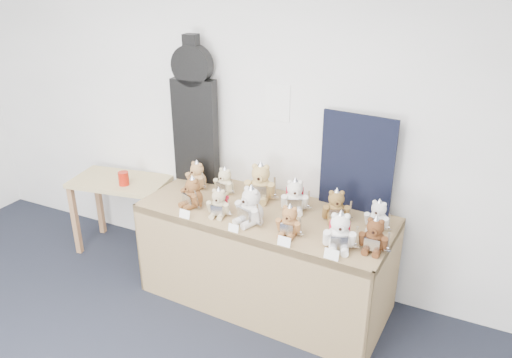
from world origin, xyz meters
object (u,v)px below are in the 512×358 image
at_px(teddy_front_far_right, 340,233).
at_px(teddy_back_centre_left, 260,183).
at_px(side_table, 121,192).
at_px(teddy_front_right, 289,222).
at_px(teddy_back_end, 378,216).
at_px(guitar_case, 195,112).
at_px(teddy_front_far_left, 192,193).
at_px(teddy_front_centre, 251,207).
at_px(teddy_front_end, 374,236).
at_px(teddy_front_left, 219,204).
at_px(teddy_back_centre_right, 295,197).
at_px(display_table, 260,235).
at_px(teddy_back_right, 336,207).
at_px(teddy_back_far_left, 197,176).
at_px(teddy_back_left, 225,182).
at_px(red_cup, 124,178).

bearing_deg(teddy_front_far_right, teddy_back_centre_left, 133.92).
bearing_deg(side_table, teddy_front_right, -21.09).
bearing_deg(teddy_back_end, teddy_front_far_right, -108.63).
bearing_deg(guitar_case, teddy_front_far_left, -68.13).
xyz_separation_m(teddy_front_centre, teddy_front_far_right, (0.70, -0.06, -0.01)).
bearing_deg(guitar_case, teddy_front_end, -22.01).
height_order(teddy_front_left, teddy_front_far_right, teddy_front_far_right).
relative_size(teddy_front_far_left, teddy_back_centre_right, 0.94).
bearing_deg(teddy_front_far_left, display_table, 31.16).
distance_m(teddy_front_centre, teddy_back_right, 0.63).
height_order(teddy_front_right, teddy_front_far_right, teddy_front_far_right).
xyz_separation_m(teddy_back_centre_right, teddy_back_end, (0.65, -0.01, -0.02)).
bearing_deg(teddy_front_left, teddy_front_far_right, -14.12).
relative_size(teddy_front_right, teddy_back_far_left, 0.95).
bearing_deg(display_table, teddy_back_left, 154.68).
xyz_separation_m(red_cup, teddy_back_left, (1.00, 0.10, 0.12)).
bearing_deg(teddy_back_right, side_table, 155.90).
height_order(red_cup, teddy_front_far_left, teddy_front_far_left).
xyz_separation_m(red_cup, teddy_front_far_right, (2.12, -0.33, 0.14)).
distance_m(side_table, teddy_back_far_left, 0.91).
xyz_separation_m(teddy_front_far_left, teddy_back_centre_right, (0.75, 0.28, 0.01)).
bearing_deg(teddy_front_far_left, guitar_case, 140.20).
distance_m(red_cup, teddy_front_right, 1.77).
distance_m(teddy_front_far_left, teddy_front_right, 0.86).
bearing_deg(teddy_back_centre_left, teddy_front_far_left, -153.74).
bearing_deg(teddy_back_right, teddy_front_right, -147.06).
distance_m(side_table, teddy_front_right, 1.92).
xyz_separation_m(teddy_front_end, teddy_back_far_left, (-1.60, 0.33, -0.00)).
distance_m(teddy_front_far_right, teddy_front_end, 0.23).
bearing_deg(teddy_front_left, teddy_front_far_left, 159.84).
height_order(guitar_case, teddy_back_centre_left, guitar_case).
relative_size(teddy_front_right, teddy_back_left, 1.02).
height_order(side_table, teddy_front_end, teddy_front_end).
bearing_deg(teddy_back_far_left, teddy_back_centre_right, 7.84).
xyz_separation_m(guitar_case, teddy_back_end, (1.64, -0.19, -0.51)).
height_order(teddy_front_far_right, teddy_back_left, teddy_front_far_right).
distance_m(teddy_front_left, teddy_back_left, 0.40).
relative_size(teddy_back_centre_left, teddy_back_end, 1.38).
height_order(teddy_front_right, teddy_back_centre_left, teddy_back_centre_left).
bearing_deg(teddy_front_right, teddy_back_end, 30.79).
height_order(teddy_back_centre_right, teddy_back_right, teddy_back_centre_right).
bearing_deg(teddy_front_centre, display_table, 101.21).
height_order(guitar_case, teddy_front_centre, guitar_case).
relative_size(guitar_case, teddy_front_right, 4.91).
relative_size(teddy_front_end, teddy_back_far_left, 1.02).
relative_size(red_cup, teddy_back_left, 0.50).
bearing_deg(teddy_front_far_left, teddy_front_centre, 17.70).
bearing_deg(teddy_front_centre, teddy_front_far_left, -164.55).
bearing_deg(teddy_front_end, teddy_front_far_left, 178.28).
bearing_deg(teddy_front_right, teddy_back_centre_left, 132.85).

